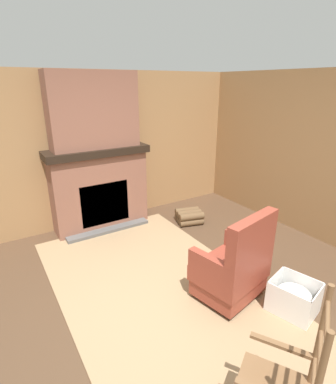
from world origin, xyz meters
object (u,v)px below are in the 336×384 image
Objects in this scene: firewood_stack at (189,216)px; oil_lamp_vase at (55,145)px; laundry_basket at (294,297)px; storage_case at (104,142)px; armchair at (234,269)px.

oil_lamp_vase reaches higher than firewood_stack.
oil_lamp_vase reaches higher than laundry_basket.
firewood_stack is 2.29× the size of storage_case.
armchair is 2.09× the size of firewood_stack.
armchair is 1.95m from firewood_stack.
armchair reaches higher than firewood_stack.
laundry_basket is 1.82× the size of oil_lamp_vase.
firewood_stack is at bearing 57.14° from storage_case.
storage_case is (0.00, 0.74, -0.04)m from oil_lamp_vase.
storage_case reaches higher than laundry_basket.
oil_lamp_vase is 1.33× the size of storage_case.
laundry_basket is 3.61m from oil_lamp_vase.
firewood_stack is 1.86m from storage_case.
armchair is at bearing -22.01° from firewood_stack.
armchair is 0.66m from laundry_basket.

